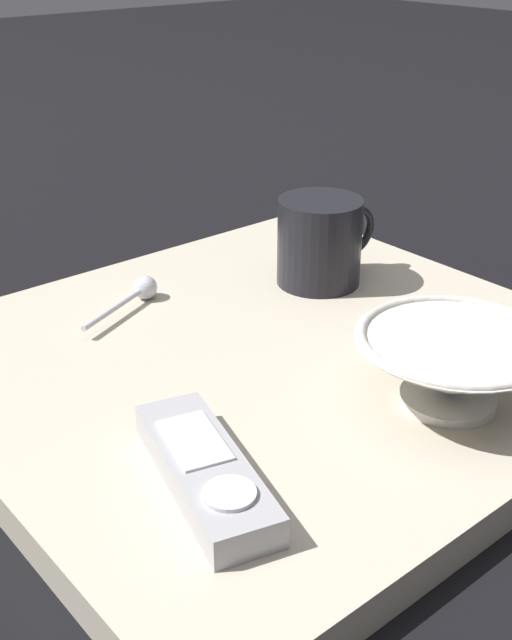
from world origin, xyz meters
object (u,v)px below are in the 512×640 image
Objects in this scene: teaspoon at (140,291)px; cereal_bowl at (452,365)px; tv_remote_near at (205,471)px; coffee_mug at (321,241)px.

cereal_bowl is at bearing -164.66° from teaspoon.
cereal_bowl is 0.22m from tv_remote_near.
cereal_bowl is at bearing -100.89° from tv_remote_near.
cereal_bowl reaches higher than teaspoon.
coffee_mug is 1.13× the size of teaspoon.
teaspoon is (0.08, 0.18, -0.03)m from coffee_mug.
coffee_mug reaches higher than tv_remote_near.
tv_remote_near is at bearing 123.51° from coffee_mug.
tv_remote_near reaches higher than teaspoon.
cereal_bowl is 0.26m from coffee_mug.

